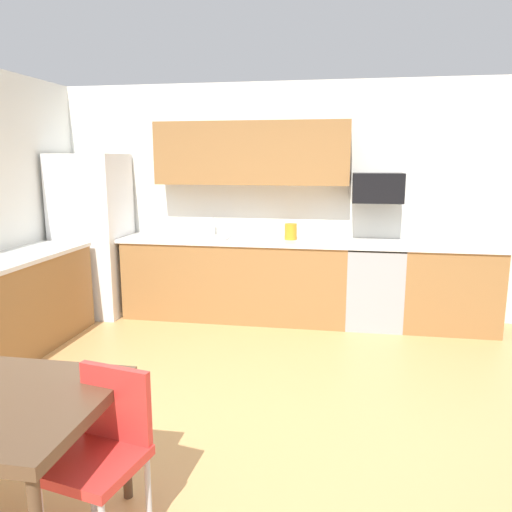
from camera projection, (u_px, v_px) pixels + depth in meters
The scene contains 15 objects.
ground_plane at pixel (232, 419), 3.54m from camera, with size 12.00×12.00×0.00m, color tan.
wall_back at pixel (280, 201), 5.85m from camera, with size 5.80×0.10×2.70m, color silver.
cabinet_run_back at pixel (235, 280), 5.76m from camera, with size 2.56×0.60×0.90m, color olive.
cabinet_run_back_right at pixel (449, 289), 5.36m from camera, with size 0.99×0.60×0.90m, color olive.
cabinet_run_left at pixel (10, 310), 4.61m from camera, with size 0.60×2.00×0.90m, color olive.
countertop_back at pixel (276, 241), 5.59m from camera, with size 4.80×0.64×0.04m, color silver.
countertop_left at pixel (5, 261), 4.52m from camera, with size 0.64×2.00×0.04m, color silver.
upper_cabinets_back at pixel (251, 153), 5.58m from camera, with size 2.20×0.34×0.70m, color olive.
refrigerator at pixel (93, 235), 5.87m from camera, with size 0.76×0.70×1.90m, color white.
oven_range at pixel (374, 285), 5.49m from camera, with size 0.60×0.60×0.91m.
microwave at pixel (378, 188), 5.38m from camera, with size 0.54×0.36×0.32m, color black.
sink_basin at pixel (209, 243), 5.73m from camera, with size 0.48×0.40×0.14m, color #A5A8AD.
sink_faucet at pixel (213, 227), 5.87m from camera, with size 0.02×0.02×0.24m, color #B2B5BA.
chair_near_table at pixel (103, 445), 2.33m from camera, with size 0.47×0.47×0.85m.
kettle at pixel (291, 232), 5.59m from camera, with size 0.14×0.14×0.20m, color orange.
Camera 1 is at (0.72, -3.17, 1.82)m, focal length 34.69 mm.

